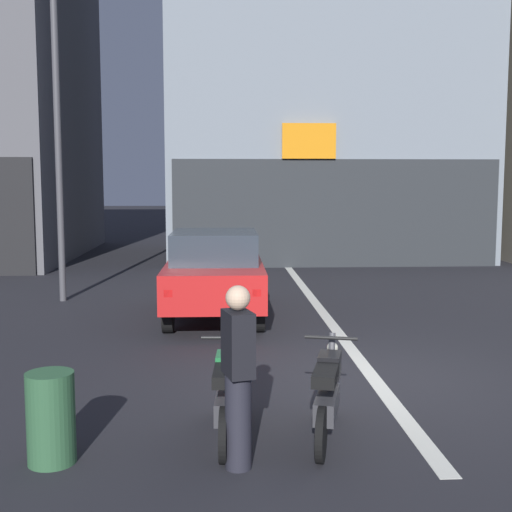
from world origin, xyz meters
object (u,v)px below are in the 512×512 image
object	(u,v)px
street_lamp	(57,104)
trash_bin	(51,418)
motorcycle_green_row_leftmost	(226,394)
person_by_motorcycles	(238,376)
motorcycle_black_row_left_mid	(327,394)
car_red_crossing_near	(215,271)

from	to	relation	value
street_lamp	trash_bin	distance (m)	9.43
motorcycle_green_row_leftmost	person_by_motorcycles	xyz separation A→B (m)	(0.10, -0.72, 0.40)
motorcycle_black_row_left_mid	car_red_crossing_near	bearing A→B (deg)	100.97
motorcycle_black_row_left_mid	trash_bin	distance (m)	2.66
motorcycle_black_row_left_mid	trash_bin	bearing A→B (deg)	-170.06
motorcycle_black_row_left_mid	person_by_motorcycles	xyz separation A→B (m)	(-0.91, -0.66, 0.40)
motorcycle_green_row_leftmost	motorcycle_black_row_left_mid	bearing A→B (deg)	-3.16
motorcycle_green_row_leftmost	person_by_motorcycles	bearing A→B (deg)	-81.99
car_red_crossing_near	motorcycle_black_row_left_mid	xyz separation A→B (m)	(1.18, -6.08, -0.43)
street_lamp	motorcycle_green_row_leftmost	xyz separation A→B (m)	(3.45, -7.94, -3.70)
car_red_crossing_near	motorcycle_black_row_left_mid	size ratio (longest dim) A/B	2.52
person_by_motorcycles	trash_bin	bearing A→B (deg)	173.20
car_red_crossing_near	trash_bin	world-z (taller)	car_red_crossing_near
car_red_crossing_near	motorcycle_green_row_leftmost	bearing A→B (deg)	-88.42
motorcycle_black_row_left_mid	person_by_motorcycles	size ratio (longest dim) A/B	0.98
car_red_crossing_near	motorcycle_black_row_left_mid	bearing A→B (deg)	-79.03
street_lamp	motorcycle_green_row_leftmost	bearing A→B (deg)	-66.50
person_by_motorcycles	trash_bin	distance (m)	1.78
car_red_crossing_near	street_lamp	bearing A→B (deg)	149.71
motorcycle_black_row_left_mid	street_lamp	bearing A→B (deg)	119.17
street_lamp	motorcycle_black_row_left_mid	size ratio (longest dim) A/B	4.18
car_red_crossing_near	person_by_motorcycles	size ratio (longest dim) A/B	2.46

